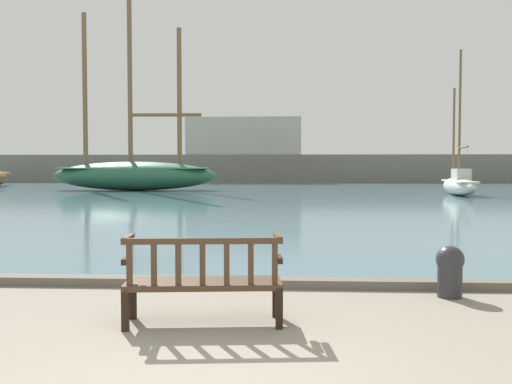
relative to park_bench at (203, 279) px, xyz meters
name	(u,v)px	position (x,y,z in m)	size (l,w,h in m)	color
harbor_water	(280,185)	(0.20, 42.01, -0.43)	(100.00, 80.00, 0.08)	slate
quay_edge_kerb	(238,282)	(0.20, 1.86, -0.41)	(40.00, 0.30, 0.12)	#675F54
park_bench	(203,279)	(0.00, 0.00, 0.00)	(1.64, 0.68, 0.92)	black
sailboat_outer_port	(135,171)	(-8.78, 29.75, 0.81)	(10.46, 3.30, 14.22)	#2D6647
sailboat_centre_channel	(459,183)	(9.92, 24.83, 0.24)	(1.80, 5.72, 7.66)	silver
mooring_bollard	(450,269)	(2.88, 1.39, -0.12)	(0.35, 0.35, 0.65)	#2D2D33
far_breakwater	(276,163)	(-0.22, 47.70, 1.40)	(57.29, 2.40, 6.16)	slate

